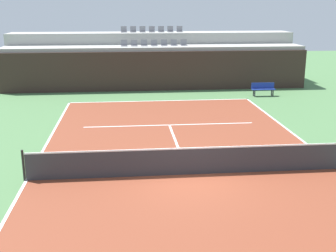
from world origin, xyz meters
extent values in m
plane|color=#477042|center=(0.00, 0.00, 0.00)|extent=(80.00, 80.00, 0.00)
cube|color=brown|center=(0.00, 0.00, 0.01)|extent=(11.00, 24.00, 0.01)
cube|color=white|center=(0.00, 11.95, 0.01)|extent=(11.00, 0.10, 0.00)
cube|color=white|center=(-5.45, 0.00, 0.01)|extent=(0.10, 24.00, 0.00)
cube|color=white|center=(0.00, 6.40, 0.01)|extent=(8.26, 0.10, 0.00)
cube|color=white|center=(0.00, 3.20, 0.01)|extent=(0.10, 6.40, 0.00)
cube|color=#33231E|center=(0.00, 15.38, 1.32)|extent=(20.94, 0.30, 2.65)
cube|color=#9E9E99|center=(0.00, 16.73, 1.45)|extent=(20.94, 2.40, 2.90)
cube|color=#9E9E99|center=(0.00, 19.13, 1.85)|extent=(20.94, 2.40, 3.70)
cube|color=slate|center=(-2.09, 16.73, 2.92)|extent=(0.44, 0.44, 0.04)
cube|color=slate|center=(-2.09, 16.93, 3.14)|extent=(0.44, 0.04, 0.40)
cube|color=slate|center=(-1.40, 16.73, 2.92)|extent=(0.44, 0.44, 0.04)
cube|color=slate|center=(-1.40, 16.93, 3.14)|extent=(0.44, 0.04, 0.40)
cube|color=slate|center=(-0.70, 16.73, 2.92)|extent=(0.44, 0.44, 0.04)
cube|color=slate|center=(-0.70, 16.93, 3.14)|extent=(0.44, 0.04, 0.40)
cube|color=slate|center=(0.00, 16.73, 2.92)|extent=(0.44, 0.44, 0.04)
cube|color=slate|center=(0.00, 16.93, 3.14)|extent=(0.44, 0.04, 0.40)
cube|color=slate|center=(0.70, 16.73, 2.92)|extent=(0.44, 0.44, 0.04)
cube|color=slate|center=(0.70, 16.93, 3.14)|extent=(0.44, 0.04, 0.40)
cube|color=slate|center=(1.40, 16.73, 2.92)|extent=(0.44, 0.44, 0.04)
cube|color=slate|center=(1.40, 16.93, 3.14)|extent=(0.44, 0.04, 0.40)
cube|color=slate|center=(2.09, 16.73, 2.92)|extent=(0.44, 0.44, 0.04)
cube|color=slate|center=(2.09, 16.93, 3.14)|extent=(0.44, 0.04, 0.40)
cube|color=slate|center=(-2.09, 19.13, 3.72)|extent=(0.44, 0.44, 0.04)
cube|color=slate|center=(-2.09, 19.33, 3.94)|extent=(0.44, 0.04, 0.40)
cube|color=slate|center=(-1.40, 19.13, 3.72)|extent=(0.44, 0.44, 0.04)
cube|color=slate|center=(-1.40, 19.33, 3.94)|extent=(0.44, 0.04, 0.40)
cube|color=slate|center=(-0.70, 19.13, 3.72)|extent=(0.44, 0.44, 0.04)
cube|color=slate|center=(-0.70, 19.33, 3.94)|extent=(0.44, 0.04, 0.40)
cube|color=slate|center=(0.00, 19.13, 3.72)|extent=(0.44, 0.44, 0.04)
cube|color=slate|center=(0.00, 19.33, 3.94)|extent=(0.44, 0.04, 0.40)
cube|color=slate|center=(0.70, 19.13, 3.72)|extent=(0.44, 0.44, 0.04)
cube|color=slate|center=(0.70, 19.33, 3.94)|extent=(0.44, 0.04, 0.40)
cube|color=slate|center=(1.40, 19.13, 3.72)|extent=(0.44, 0.44, 0.04)
cube|color=slate|center=(1.40, 19.33, 3.94)|extent=(0.44, 0.04, 0.40)
cube|color=slate|center=(2.09, 19.13, 3.72)|extent=(0.44, 0.44, 0.04)
cube|color=slate|center=(2.09, 19.33, 3.94)|extent=(0.44, 0.04, 0.40)
cylinder|color=black|center=(-5.50, 0.00, 0.55)|extent=(0.08, 0.08, 1.07)
cube|color=#333338|center=(0.00, 0.00, 0.47)|extent=(10.90, 0.02, 0.92)
cube|color=white|center=(0.00, 0.00, 0.96)|extent=(10.90, 0.04, 0.05)
cube|color=navy|center=(6.72, 12.75, 0.45)|extent=(1.50, 0.40, 0.05)
cube|color=navy|center=(6.72, 12.93, 0.67)|extent=(1.50, 0.04, 0.36)
cube|color=#2D2D33|center=(6.12, 12.61, 0.21)|extent=(0.06, 0.06, 0.42)
cube|color=#2D2D33|center=(7.32, 12.61, 0.21)|extent=(0.06, 0.06, 0.42)
cube|color=#2D2D33|center=(6.12, 12.89, 0.21)|extent=(0.06, 0.06, 0.42)
cube|color=#2D2D33|center=(7.32, 12.89, 0.21)|extent=(0.06, 0.06, 0.42)
camera|label=1|loc=(-2.08, -13.73, 5.63)|focal=46.13mm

